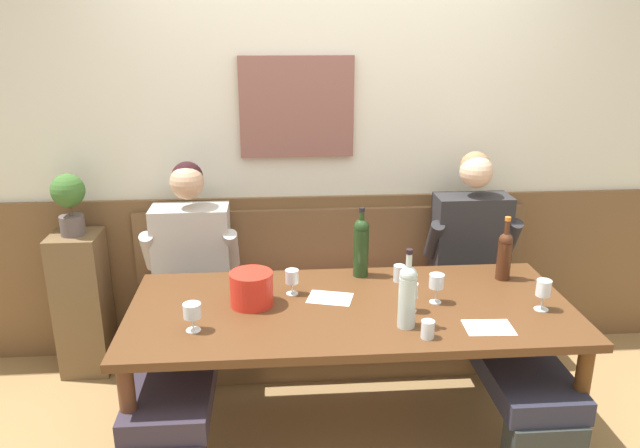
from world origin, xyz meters
The scene contains 21 objects.
room_wall_back centered at (0.00, 1.09, 1.40)m, with size 6.80×0.12×2.80m.
wood_wainscot_panel centered at (0.00, 1.04, 0.50)m, with size 6.80×0.03×1.01m, color brown.
wall_bench centered at (0.00, 0.83, 0.28)m, with size 2.39×0.42×0.94m.
dining_table centered at (0.00, 0.08, 0.67)m, with size 2.09×0.90×0.74m.
person_center_left_seat centered at (-0.83, 0.42, 0.61)m, with size 0.54×1.36×1.28m.
person_right_seat centered at (0.80, 0.42, 0.62)m, with size 0.54×1.36×1.31m.
ice_bucket centered at (-0.47, 0.13, 0.82)m, with size 0.20×0.20×0.16m, color red.
wine_bottle_green_tall centered at (0.82, 0.33, 0.88)m, with size 0.07×0.07×0.34m.
wine_bottle_amber_mid centered at (0.09, 0.43, 0.91)m, with size 0.08×0.08×0.37m.
wine_bottle_clear_water centered at (0.21, -0.15, 0.90)m, with size 0.08×0.08×0.36m.
wine_glass_near_bucket centered at (-0.71, -0.11, 0.83)m, with size 0.08×0.08×0.13m.
wine_glass_center_rear centered at (0.41, 0.08, 0.85)m, with size 0.07×0.07×0.14m.
wine_glass_right_end centered at (0.27, 0.00, 0.84)m, with size 0.06×0.06×0.14m.
wine_glass_mid_left centered at (0.88, -0.03, 0.84)m, with size 0.07×0.07×0.15m.
wine_glass_mid_right centered at (-0.27, 0.23, 0.83)m, with size 0.07×0.07×0.13m.
water_tumbler_center centered at (0.28, 0.35, 0.79)m, with size 0.06×0.06×0.09m, color silver.
water_tumbler_left centered at (0.28, -0.25, 0.78)m, with size 0.06×0.06×0.08m, color silver.
tasting_sheet_left_guest centered at (-0.09, 0.17, 0.74)m, with size 0.21×0.15×0.00m, color white.
tasting_sheet_right_guest centered at (0.57, -0.19, 0.74)m, with size 0.21×0.15×0.00m, color white.
corner_pedestal centered at (-1.49, 0.86, 0.43)m, with size 0.28×0.28×0.87m, color brown.
potted_plant centered at (-1.49, 0.86, 1.08)m, with size 0.19×0.19×0.35m.
Camera 1 is at (-0.35, -2.52, 2.02)m, focal length 34.39 mm.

